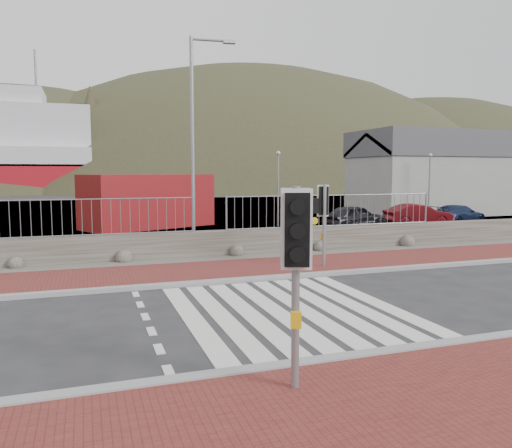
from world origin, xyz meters
name	(u,v)px	position (x,y,z in m)	size (l,w,h in m)	color
ground	(289,310)	(0.00, 0.00, 0.00)	(220.00, 220.00, 0.00)	#28282B
sidewalk_near	(449,414)	(0.00, -5.00, 0.04)	(40.00, 4.00, 0.08)	brown
sidewalk_far	(231,270)	(0.00, 4.50, 0.04)	(40.00, 3.00, 0.08)	brown
kerb_near	(363,356)	(0.00, -3.00, 0.05)	(40.00, 0.25, 0.12)	gray
kerb_far	(247,280)	(0.00, 3.00, 0.05)	(40.00, 0.25, 0.12)	gray
zebra_crossing	(289,310)	(0.00, 0.00, 0.01)	(4.62, 5.60, 0.01)	silver
gravel_strip	(215,259)	(0.00, 6.50, 0.03)	(40.00, 1.50, 0.06)	#59544C
stone_wall	(209,244)	(0.00, 7.30, 0.45)	(40.00, 0.60, 0.90)	#4D463F
railing	(210,205)	(0.00, 7.15, 1.82)	(18.07, 0.07, 1.22)	gray
quay	(143,212)	(0.00, 27.90, 0.00)	(120.00, 40.00, 0.50)	#4C4C4F
water	(115,194)	(0.00, 62.90, 0.00)	(220.00, 50.00, 0.05)	#3F4C54
harbor_building	(440,173)	(20.00, 19.90, 2.93)	(12.20, 6.20, 5.80)	#9E9E99
hills_backdrop	(147,305)	(6.74, 87.90, -23.05)	(254.00, 90.00, 100.00)	#323620
traffic_signal_near	(296,246)	(-1.50, -3.76, 2.00)	(0.45, 0.36, 2.78)	gray
traffic_signal_far	(323,208)	(2.80, 4.02, 1.88)	(0.62, 0.24, 2.60)	gray
streetlight	(196,134)	(-0.25, 8.09, 4.34)	(1.64, 0.32, 7.71)	gray
shipping_container	(148,201)	(-0.86, 17.55, 1.42)	(6.83, 2.84, 2.84)	maroon
car_a	(355,217)	(9.35, 13.34, 0.63)	(1.48, 3.69, 1.26)	black
car_b	(418,215)	(13.32, 13.35, 0.61)	(1.29, 3.71, 1.22)	#570C12
car_c	(458,214)	(16.28, 13.60, 0.55)	(1.54, 3.79, 1.10)	#152041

